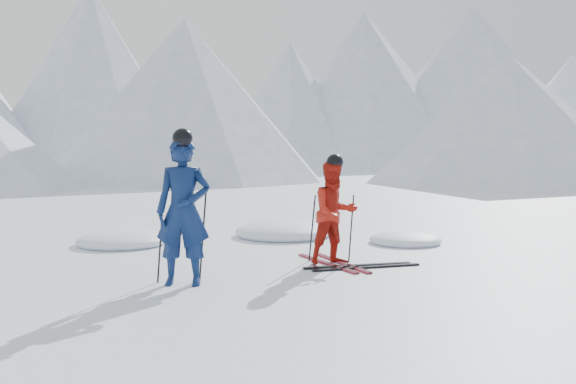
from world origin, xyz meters
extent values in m
plane|color=white|center=(0.00, 0.00, 0.00)|extent=(160.00, 160.00, 0.00)
cone|color=#B2BCD1|center=(-11.51, 40.48, 7.17)|extent=(23.96, 23.96, 14.35)
cone|color=#B2BCD1|center=(-5.08, 51.27, 5.96)|extent=(17.69, 17.69, 11.93)
cone|color=#B2BCD1|center=(4.51, 43.52, 5.42)|extent=(19.63, 19.63, 10.85)
cone|color=#B2BCD1|center=(11.74, 46.25, 7.07)|extent=(23.31, 23.31, 14.15)
cone|color=#B2BCD1|center=(21.49, 44.84, 7.44)|extent=(28.94, 28.94, 14.88)
cone|color=silver|center=(31.93, 45.34, 5.38)|extent=(24.45, 24.45, 10.76)
cone|color=#B2BCD1|center=(12.00, 20.00, 3.25)|extent=(14.00, 14.00, 6.50)
cone|color=#B2BCD1|center=(-4.00, 26.00, 4.50)|extent=(16.00, 16.00, 9.00)
imported|color=#0B1D47|center=(-3.34, -0.85, 0.96)|extent=(0.77, 0.57, 1.92)
imported|color=#B01A0E|center=(-1.10, 0.28, 0.79)|extent=(0.90, 0.79, 1.58)
cylinder|color=black|center=(-3.64, -0.70, 0.64)|extent=(0.13, 0.09, 1.28)
cylinder|color=black|center=(-3.09, -0.60, 0.64)|extent=(0.13, 0.08, 1.28)
cylinder|color=black|center=(-1.40, 0.53, 0.53)|extent=(0.11, 0.09, 1.05)
cylinder|color=black|center=(-0.80, 0.43, 0.53)|extent=(0.11, 0.08, 1.05)
cube|color=black|center=(-1.22, 0.28, 0.01)|extent=(0.62, 1.64, 0.03)
cube|color=black|center=(-0.98, 0.28, 0.01)|extent=(0.51, 1.67, 0.03)
cube|color=black|center=(-0.80, 0.03, 0.01)|extent=(1.70, 0.29, 0.03)
cube|color=black|center=(-0.70, -0.12, 0.01)|extent=(1.69, 0.35, 0.03)
ellipsoid|color=white|center=(-4.57, 2.67, 0.00)|extent=(1.66, 1.66, 0.36)
ellipsoid|color=white|center=(0.65, 2.11, 0.00)|extent=(1.34, 1.34, 0.30)
ellipsoid|color=white|center=(-1.48, 3.33, 0.00)|extent=(1.95, 1.95, 0.43)
camera|label=1|loc=(-3.09, -8.77, 1.77)|focal=38.00mm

